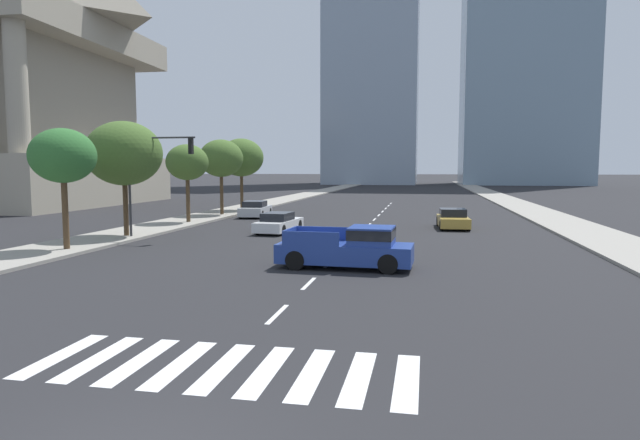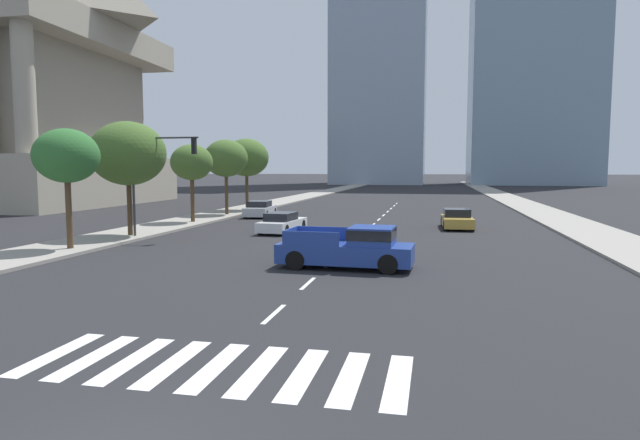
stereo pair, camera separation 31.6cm
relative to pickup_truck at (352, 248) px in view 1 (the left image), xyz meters
The scene contains 14 objects.
sidewalk_east 19.64m from the pickup_truck, 50.46° to the left, with size 4.00×260.00×0.15m, color gray.
sidewalk_west 21.04m from the pickup_truck, 133.96° to the left, with size 4.00×260.00×0.15m, color gray.
crosswalk_near 11.20m from the pickup_truck, 95.39° to the right, with size 7.65×2.76×0.01m.
lane_divider_center 16.93m from the pickup_truck, 93.56° to the left, with size 0.14×50.00×0.01m.
pickup_truck is the anchor object (origin of this frame).
sedan_gold_0 16.35m from the pickup_truck, 73.59° to the left, with size 2.06×4.33×1.29m.
sedan_silver_1 23.78m from the pickup_truck, 117.00° to the left, with size 2.22×4.61×1.32m.
sedan_white_2 12.79m from the pickup_truck, 118.40° to the left, with size 2.10×4.78×1.24m.
traffic_signal_far 14.06m from the pickup_truck, 150.96° to the left, with size 4.26×0.28×5.86m.
street_tree_nearest 14.37m from the pickup_truck, behind, with size 3.00×3.00×5.65m.
street_tree_second 15.89m from the pickup_truck, 153.65° to the left, with size 4.22×4.22×6.42m.
street_tree_third 20.68m from the pickup_truck, 132.61° to the left, with size 2.98×2.98×5.50m.
street_tree_fourth 25.84m from the pickup_truck, 122.70° to the left, with size 3.61×3.61×6.17m.
street_tree_fifth 30.14m from the pickup_truck, 117.52° to the left, with size 4.06×4.06×6.52m.
Camera 1 is at (3.88, -6.07, 3.91)m, focal length 30.37 mm.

